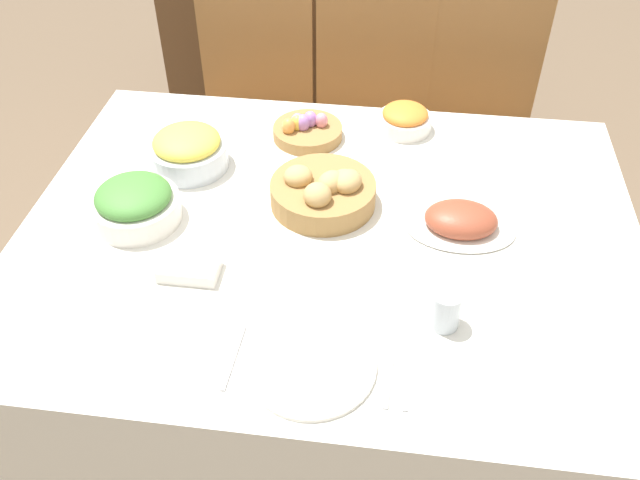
# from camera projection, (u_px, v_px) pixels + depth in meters

# --- Properties ---
(ground_plane) EXTENTS (12.00, 12.00, 0.00)m
(ground_plane) POSITION_uv_depth(u_px,v_px,m) (327.00, 406.00, 2.16)
(ground_plane) COLOR brown
(dining_table) EXTENTS (1.52, 1.17, 0.75)m
(dining_table) POSITION_uv_depth(u_px,v_px,m) (328.00, 329.00, 1.91)
(dining_table) COLOR silver
(dining_table) RESTS_ON ground
(chair_far_center) EXTENTS (0.43, 0.43, 0.99)m
(chair_far_center) POSITION_uv_depth(u_px,v_px,m) (368.00, 118.00, 2.48)
(chair_far_center) COLOR olive
(chair_far_center) RESTS_ON ground
(chair_far_left) EXTENTS (0.42, 0.42, 0.99)m
(chair_far_left) POSITION_uv_depth(u_px,v_px,m) (253.00, 110.00, 2.52)
(chair_far_left) COLOR olive
(chair_far_left) RESTS_ON ground
(chair_far_right) EXTENTS (0.43, 0.43, 0.99)m
(chair_far_right) POSITION_uv_depth(u_px,v_px,m) (475.00, 125.00, 2.45)
(chair_far_right) COLOR olive
(chair_far_right) RESTS_ON ground
(sideboard) EXTENTS (1.28, 0.44, 0.96)m
(sideboard) POSITION_uv_depth(u_px,v_px,m) (314.00, 37.00, 3.07)
(sideboard) COLOR brown
(sideboard) RESTS_ON ground
(bread_basket) EXTENTS (0.27, 0.27, 0.11)m
(bread_basket) POSITION_uv_depth(u_px,v_px,m) (324.00, 191.00, 1.70)
(bread_basket) COLOR #9E7542
(bread_basket) RESTS_ON dining_table
(egg_basket) EXTENTS (0.20, 0.20, 0.08)m
(egg_basket) POSITION_uv_depth(u_px,v_px,m) (306.00, 130.00, 1.94)
(egg_basket) COLOR #9E7542
(egg_basket) RESTS_ON dining_table
(ham_platter) EXTENTS (0.27, 0.19, 0.07)m
(ham_platter) POSITION_uv_depth(u_px,v_px,m) (461.00, 221.00, 1.64)
(ham_platter) COLOR silver
(ham_platter) RESTS_ON dining_table
(pineapple_bowl) EXTENTS (0.21, 0.21, 0.11)m
(pineapple_bowl) POSITION_uv_depth(u_px,v_px,m) (188.00, 150.00, 1.82)
(pineapple_bowl) COLOR silver
(pineapple_bowl) RESTS_ON dining_table
(carrot_bowl) EXTENTS (0.16, 0.16, 0.08)m
(carrot_bowl) POSITION_uv_depth(u_px,v_px,m) (405.00, 119.00, 1.97)
(carrot_bowl) COLOR silver
(carrot_bowl) RESTS_ON dining_table
(green_salad_bowl) EXTENTS (0.22, 0.22, 0.11)m
(green_salad_bowl) POSITION_uv_depth(u_px,v_px,m) (135.00, 203.00, 1.65)
(green_salad_bowl) COLOR silver
(green_salad_bowl) RESTS_ON dining_table
(dinner_plate) EXTENTS (0.26, 0.26, 0.01)m
(dinner_plate) POSITION_uv_depth(u_px,v_px,m) (311.00, 364.00, 1.34)
(dinner_plate) COLOR silver
(dinner_plate) RESTS_ON dining_table
(fork) EXTENTS (0.02, 0.17, 0.00)m
(fork) POSITION_uv_depth(u_px,v_px,m) (233.00, 357.00, 1.36)
(fork) COLOR #B7B7BC
(fork) RESTS_ON dining_table
(knife) EXTENTS (0.02, 0.17, 0.00)m
(knife) POSITION_uv_depth(u_px,v_px,m) (389.00, 374.00, 1.33)
(knife) COLOR #B7B7BC
(knife) RESTS_ON dining_table
(spoon) EXTENTS (0.02, 0.17, 0.00)m
(spoon) POSITION_uv_depth(u_px,v_px,m) (405.00, 375.00, 1.33)
(spoon) COLOR #B7B7BC
(spoon) RESTS_ON dining_table
(drinking_cup) EXTENTS (0.07, 0.07, 0.09)m
(drinking_cup) POSITION_uv_depth(u_px,v_px,m) (445.00, 309.00, 1.40)
(drinking_cup) COLOR silver
(drinking_cup) RESTS_ON dining_table
(butter_dish) EXTENTS (0.13, 0.08, 0.03)m
(butter_dish) POSITION_uv_depth(u_px,v_px,m) (189.00, 269.00, 1.53)
(butter_dish) COLOR silver
(butter_dish) RESTS_ON dining_table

